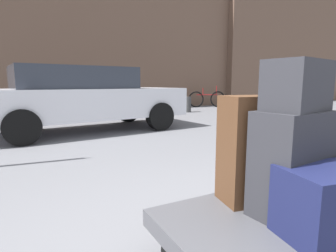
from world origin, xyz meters
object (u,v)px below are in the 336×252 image
object	(u,v)px
luggage_cart	(270,231)
suitcase_charcoal_stacked_top	(292,164)
duffel_bag_charcoal_topmost_pile	(298,86)
bollard_kerb_near	(156,106)
bollard_kerb_mid	(188,104)
bicycle_leaning	(207,99)
parked_car	(84,97)
suitcase_brown_front_left	(256,149)

from	to	relation	value
luggage_cart	suitcase_charcoal_stacked_top	bearing A→B (deg)	-1.95
luggage_cart	duffel_bag_charcoal_topmost_pile	world-z (taller)	duffel_bag_charcoal_topmost_pile
bollard_kerb_near	bollard_kerb_mid	bearing A→B (deg)	0.00
suitcase_charcoal_stacked_top	luggage_cart	bearing A→B (deg)	172.93
suitcase_charcoal_stacked_top	bicycle_leaning	bearing A→B (deg)	51.42
parked_car	duffel_bag_charcoal_topmost_pile	bearing A→B (deg)	-89.09
luggage_cart	bollard_kerb_near	xyz separation A→B (m)	(2.98, 7.76, 0.02)
suitcase_charcoal_stacked_top	parked_car	bearing A→B (deg)	85.80
duffel_bag_charcoal_topmost_pile	bicycle_leaning	world-z (taller)	duffel_bag_charcoal_topmost_pile
luggage_cart	parked_car	size ratio (longest dim) A/B	0.26
suitcase_charcoal_stacked_top	bollard_kerb_near	bearing A→B (deg)	64.78
suitcase_charcoal_stacked_top	bicycle_leaning	world-z (taller)	bicycle_leaning
bollard_kerb_mid	luggage_cart	bearing A→B (deg)	-119.01
luggage_cart	bicycle_leaning	world-z (taller)	bicycle_leaning
duffel_bag_charcoal_topmost_pile	suitcase_charcoal_stacked_top	bearing A→B (deg)	0.00
luggage_cart	duffel_bag_charcoal_topmost_pile	distance (m)	0.80
suitcase_brown_front_left	parked_car	bearing A→B (deg)	100.94
suitcase_charcoal_stacked_top	duffel_bag_charcoal_topmost_pile	world-z (taller)	duffel_bag_charcoal_topmost_pile
luggage_cart	suitcase_charcoal_stacked_top	size ratio (longest dim) A/B	1.95
suitcase_brown_front_left	bollard_kerb_mid	distance (m)	8.61
parked_car	bicycle_leaning	size ratio (longest dim) A/B	2.60
luggage_cart	parked_car	xyz separation A→B (m)	(0.06, 5.35, 0.49)
duffel_bag_charcoal_topmost_pile	bollard_kerb_mid	size ratio (longest dim) A/B	0.65
bollard_kerb_near	bollard_kerb_mid	size ratio (longest dim) A/B	1.00
duffel_bag_charcoal_topmost_pile	bicycle_leaning	distance (m)	11.10
suitcase_charcoal_stacked_top	bicycle_leaning	xyz separation A→B (m)	(6.11, 9.24, -0.26)
suitcase_brown_front_left	bollard_kerb_mid	world-z (taller)	suitcase_brown_front_left
parked_car	luggage_cart	bearing A→B (deg)	-90.60
suitcase_brown_front_left	parked_car	xyz separation A→B (m)	(-0.06, 5.11, 0.09)
suitcase_charcoal_stacked_top	bollard_kerb_near	world-z (taller)	suitcase_charcoal_stacked_top
duffel_bag_charcoal_topmost_pile	parked_car	distance (m)	5.36
parked_car	bollard_kerb_near	size ratio (longest dim) A/B	7.74
bicycle_leaning	bollard_kerb_mid	world-z (taller)	bicycle_leaning
luggage_cart	bollard_kerb_near	size ratio (longest dim) A/B	1.98
luggage_cart	bicycle_leaning	distance (m)	11.15
duffel_bag_charcoal_topmost_pile	bollard_kerb_mid	xyz separation A→B (m)	(4.16, 7.76, -0.77)
luggage_cart	duffel_bag_charcoal_topmost_pile	xyz separation A→B (m)	(0.14, -0.00, 0.79)
suitcase_brown_front_left	luggage_cart	bearing A→B (deg)	-104.69
suitcase_charcoal_stacked_top	parked_car	xyz separation A→B (m)	(-0.09, 5.35, 0.13)
bollard_kerb_near	bicycle_leaning	bearing A→B (deg)	24.33
suitcase_charcoal_stacked_top	suitcase_brown_front_left	xyz separation A→B (m)	(-0.03, 0.24, 0.04)
suitcase_brown_front_left	bollard_kerb_near	distance (m)	8.06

